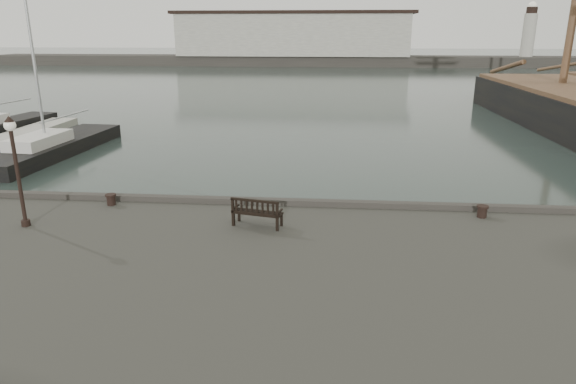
% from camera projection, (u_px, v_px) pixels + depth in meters
% --- Properties ---
extents(ground, '(400.00, 400.00, 0.00)m').
position_uv_depth(ground, '(311.00, 248.00, 17.08)').
color(ground, black).
rests_on(ground, ground).
extents(breakwater, '(140.00, 9.50, 12.20)m').
position_uv_depth(breakwater, '(309.00, 44.00, 103.55)').
color(breakwater, '#383530').
rests_on(breakwater, ground).
extents(bench, '(1.51, 0.79, 0.82)m').
position_uv_depth(bench, '(257.00, 217.00, 14.65)').
color(bench, black).
rests_on(bench, quay).
extents(bollard_left, '(0.44, 0.44, 0.36)m').
position_uv_depth(bollard_left, '(111.00, 200.00, 16.46)').
color(bollard_left, black).
rests_on(bollard_left, quay).
extents(bollard_right, '(0.45, 0.45, 0.36)m').
position_uv_depth(bollard_right, '(482.00, 211.00, 15.37)').
color(bollard_right, black).
rests_on(bollard_right, quay).
extents(lamp_post, '(0.32, 0.32, 3.17)m').
position_uv_depth(lamp_post, '(15.00, 157.00, 14.14)').
color(lamp_post, black).
rests_on(lamp_post, quay).
extents(yacht_c, '(3.51, 11.58, 15.11)m').
position_uv_depth(yacht_c, '(53.00, 151.00, 29.83)').
color(yacht_c, black).
rests_on(yacht_c, ground).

